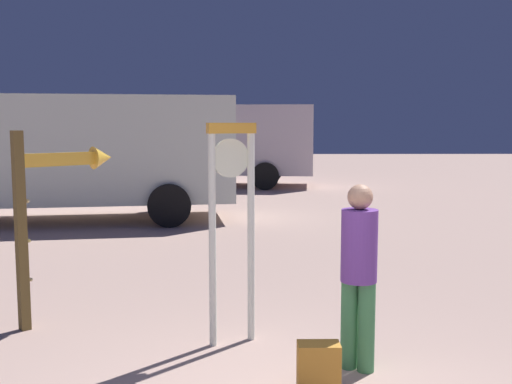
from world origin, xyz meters
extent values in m
cylinder|color=white|center=(-0.63, 2.07, 1.02)|extent=(0.07, 0.07, 2.04)
cylinder|color=white|center=(-0.27, 2.23, 1.02)|extent=(0.07, 0.07, 2.04)
cube|color=gold|center=(-0.45, 2.15, 2.09)|extent=(0.47, 0.26, 0.10)
cylinder|color=white|center=(-0.46, 2.17, 1.80)|extent=(0.35, 0.18, 0.37)
cube|color=black|center=(-0.47, 2.20, 1.80)|extent=(0.04, 0.02, 0.09)
cube|color=black|center=(-0.47, 2.20, 1.80)|extent=(0.13, 0.06, 0.08)
cube|color=brown|center=(-2.62, 2.55, 1.03)|extent=(0.14, 0.14, 2.06)
cube|color=yellow|center=(-2.28, 2.84, 1.75)|extent=(0.63, 0.56, 0.14)
cone|color=yellow|center=(-1.91, 3.16, 1.75)|extent=(0.33, 0.33, 0.25)
sphere|color=beige|center=(-2.56, 2.60, 0.52)|extent=(0.04, 0.04, 0.04)
sphere|color=#FFEE8A|center=(-2.56, 2.60, 0.93)|extent=(0.04, 0.04, 0.04)
sphere|color=#F3DF92|center=(-2.56, 2.60, 1.34)|extent=(0.04, 0.04, 0.04)
sphere|color=#FEDB89|center=(-2.56, 2.60, 1.75)|extent=(0.04, 0.04, 0.04)
cylinder|color=#448C53|center=(0.72, 1.44, 0.39)|extent=(0.15, 0.15, 0.78)
cylinder|color=#448C53|center=(0.58, 1.51, 0.39)|extent=(0.15, 0.15, 0.78)
cylinder|color=#6E3C99|center=(0.65, 1.47, 1.09)|extent=(0.31, 0.31, 0.62)
sphere|color=tan|center=(0.65, 1.47, 1.51)|extent=(0.22, 0.22, 0.22)
cube|color=#C6832B|center=(0.26, 1.00, 0.21)|extent=(0.33, 0.20, 0.41)
cube|color=#BF8026|center=(0.26, 1.12, 0.14)|extent=(0.23, 0.04, 0.18)
cube|color=silver|center=(-3.23, 9.82, 1.59)|extent=(5.40, 2.94, 2.28)
cylinder|color=black|center=(-2.24, 11.11, 0.45)|extent=(0.93, 0.37, 0.90)
cylinder|color=black|center=(-1.92, 8.85, 0.45)|extent=(0.93, 0.37, 0.90)
cube|color=silver|center=(-0.24, 17.27, 1.61)|extent=(4.66, 2.84, 2.32)
cube|color=silver|center=(-3.44, 17.61, 1.42)|extent=(2.13, 2.45, 1.94)
cube|color=black|center=(-4.39, 17.71, 1.81)|extent=(0.23, 1.90, 0.86)
cylinder|color=black|center=(-4.02, 18.89, 0.45)|extent=(0.92, 0.34, 0.90)
cylinder|color=black|center=(-4.27, 16.48, 0.45)|extent=(0.92, 0.34, 0.90)
cylinder|color=black|center=(0.55, 18.40, 0.45)|extent=(0.92, 0.34, 0.90)
cylinder|color=black|center=(0.30, 15.99, 0.45)|extent=(0.92, 0.34, 0.90)
camera|label=1|loc=(-0.31, -3.54, 2.12)|focal=42.19mm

